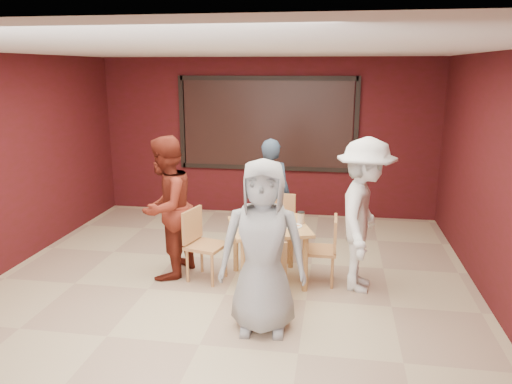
% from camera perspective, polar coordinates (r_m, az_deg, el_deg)
% --- Properties ---
extents(floor, '(7.00, 7.00, 0.00)m').
position_cam_1_polar(floor, '(6.05, -3.56, -11.62)').
color(floor, '#CAB88C').
rests_on(floor, ground).
extents(window_blinds, '(3.00, 0.02, 1.50)m').
position_cam_1_polar(window_blinds, '(8.90, 1.24, 7.79)').
color(window_blinds, black).
extents(dining_table, '(1.17, 1.17, 0.88)m').
position_cam_1_polar(dining_table, '(6.18, 1.48, -4.58)').
color(dining_table, tan).
rests_on(dining_table, floor).
extents(chair_front, '(0.43, 0.43, 0.81)m').
position_cam_1_polar(chair_front, '(5.56, 1.51, -8.77)').
color(chair_front, '#C3834C').
rests_on(chair_front, floor).
extents(chair_back, '(0.46, 0.46, 0.89)m').
position_cam_1_polar(chair_back, '(7.03, 2.62, -3.47)').
color(chair_back, '#C3834C').
rests_on(chair_back, floor).
extents(chair_left, '(0.53, 0.53, 0.90)m').
position_cam_1_polar(chair_left, '(6.32, -6.32, -5.50)').
color(chair_left, '#C3834C').
rests_on(chair_left, floor).
extents(chair_right, '(0.41, 0.41, 0.85)m').
position_cam_1_polar(chair_right, '(6.23, 7.93, -6.14)').
color(chair_right, '#C3834C').
rests_on(chair_right, floor).
extents(diner_front, '(0.91, 0.63, 1.78)m').
position_cam_1_polar(diner_front, '(4.96, 0.78, -6.34)').
color(diner_front, '#959595').
rests_on(diner_front, floor).
extents(diner_back, '(0.65, 0.48, 1.64)m').
position_cam_1_polar(diner_back, '(7.26, 1.65, -0.29)').
color(diner_back, '#304155').
rests_on(diner_back, floor).
extents(diner_left, '(0.84, 1.00, 1.81)m').
position_cam_1_polar(diner_left, '(6.37, -10.28, -1.78)').
color(diner_left, maroon).
rests_on(diner_left, floor).
extents(diner_right, '(0.86, 1.28, 1.84)m').
position_cam_1_polar(diner_right, '(6.02, 12.25, -2.62)').
color(diner_right, white).
rests_on(diner_right, floor).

